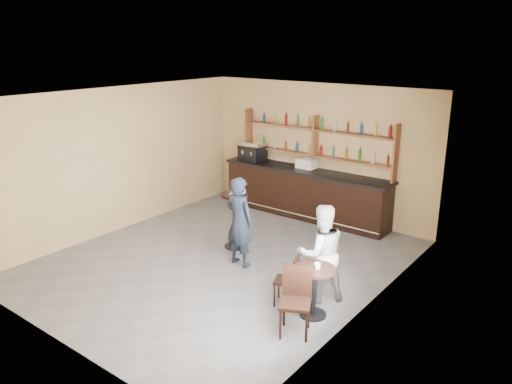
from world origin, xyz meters
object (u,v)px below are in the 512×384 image
Objects in this scene: pastry_case at (307,164)px; patron_second at (321,253)px; cafe_table at (314,292)px; chair_south at (295,303)px; chair_west at (286,280)px; bar_counter at (305,193)px; espresso_machine at (253,151)px; man_main at (240,222)px; pedestal_table at (235,221)px.

patron_second is at bearing -54.94° from pastry_case.
chair_south reaches higher than cafe_table.
bar_counter is at bearing -174.14° from chair_west.
espresso_machine is 0.41× the size of patron_second.
patron_second reaches higher than pastry_case.
cafe_table is (4.16, -3.83, -1.01)m from espresso_machine.
bar_counter is at bearing -76.63° from man_main.
pastry_case is 3.14m from man_main.
patron_second reaches higher than espresso_machine.
pedestal_table is at bearing -142.78° from chair_west.
espresso_machine is at bearing -51.31° from man_main.
pastry_case is 0.54× the size of chair_west.
chair_west is 0.83× the size of chair_south.
pedestal_table is at bearing -93.94° from pastry_case.
pedestal_table is 2.50m from chair_west.
patron_second reaches higher than cafe_table.
patron_second is at bearing 109.80° from cafe_table.
cafe_table is at bearing -26.11° from pedestal_table.
pastry_case reaches higher than chair_south.
cafe_table is 0.55m from chair_west.
pedestal_table reaches higher than cafe_table.
espresso_machine is 0.82× the size of cafe_table.
pedestal_table reaches higher than chair_south.
man_main reaches higher than chair_south.
cafe_table is at bearing 68.11° from chair_south.
pastry_case is 4.08m from patron_second.
chair_west is (2.14, -1.27, -0.16)m from pedestal_table.
chair_south is at bearing 152.43° from man_main.
pastry_case reaches higher than pedestal_table.
patron_second is at bearing 177.84° from man_main.
pastry_case is (0.02, 0.00, 0.73)m from bar_counter.
man_main reaches higher than pastry_case.
patron_second is (2.35, -3.31, -0.48)m from pastry_case.
patron_second is (0.36, 0.47, 0.41)m from chair_west.
man_main is 2.14× the size of cafe_table.
pastry_case reaches higher than bar_counter.
pedestal_table is at bearing -67.52° from patron_second.
cafe_table is (2.56, -3.83, -0.18)m from bar_counter.
cafe_table is (2.09, -0.75, -0.47)m from man_main.
man_main is at bearing -136.53° from chair_west.
pastry_case is 0.27× the size of patron_second.
chair_south is at bearing -34.99° from pedestal_table.
bar_counter is 3.73× the size of pedestal_table.
pedestal_table is 1.15× the size of chair_south.
chair_south is at bearing -37.18° from espresso_machine.
chair_west reaches higher than cafe_table.
espresso_machine is 5.32m from chair_west.
bar_counter is 5.17× the size of chair_west.
chair_west is (1.98, -3.78, -0.89)m from pastry_case.
pedestal_table is 3.00m from cafe_table.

